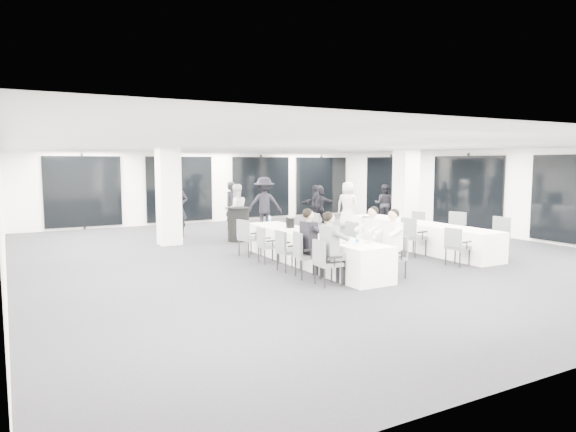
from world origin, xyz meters
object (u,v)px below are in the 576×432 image
chair_main_right_fourth (328,236)px  standing_guest_g (177,205)px  chair_main_right_far (309,230)px  standing_guest_b (236,206)px  chair_side_left_near (456,244)px  banquet_table_side (419,236)px  ice_bucket_far (290,223)px  chair_side_left_far (371,229)px  chair_side_right_far (415,225)px  cocktail_table (238,224)px  chair_main_right_near (395,254)px  standing_guest_d (316,202)px  standing_guest_c (264,201)px  ice_bucket_near (333,232)px  chair_main_left_second (304,252)px  standing_guest_e (348,202)px  chair_main_right_mid (347,240)px  banquet_table_main (311,249)px  chair_side_right_mid (454,228)px  chair_main_right_second (375,249)px  standing_guest_h (384,201)px  chair_side_right_near (497,235)px  chair_side_left_mid (412,234)px  standing_guest_f (319,201)px  chair_main_left_far (247,235)px  chair_main_left_fourth (266,243)px  standing_guest_a (232,202)px  chair_main_left_near (325,260)px  chair_main_left_mid (286,248)px

chair_main_right_fourth → standing_guest_g: (-2.20, 5.37, 0.49)m
chair_main_right_far → standing_guest_b: size_ratio=0.55×
chair_side_left_near → standing_guest_b: standing_guest_b is taller
banquet_table_side → ice_bucket_far: 3.74m
chair_side_left_far → chair_side_right_far: (1.65, 0.00, 0.03)m
standing_guest_b → chair_side_left_near: bearing=111.3°
cocktail_table → chair_main_right_near: (0.83, -6.16, -0.02)m
standing_guest_b → standing_guest_d: (3.90, 1.34, -0.09)m
standing_guest_c → ice_bucket_near: standing_guest_c is taller
chair_main_left_second → standing_guest_d: 9.29m
chair_side_left_near → standing_guest_e: size_ratio=0.46×
cocktail_table → chair_side_left_far: cocktail_table is taller
chair_main_right_mid → standing_guest_c: bearing=-7.8°
cocktail_table → standing_guest_c: (1.67, 1.59, 0.54)m
banquet_table_side → banquet_table_main: bearing=-174.7°
chair_side_left_near → chair_side_right_mid: chair_side_right_mid is taller
chair_side_left_far → chair_side_right_far: bearing=81.2°
chair_main_right_near → chair_main_right_second: bearing=-8.5°
chair_main_right_mid → standing_guest_h: standing_guest_h is taller
standing_guest_b → standing_guest_h: size_ratio=1.10×
chair_main_left_second → chair_side_right_near: (5.35, -0.43, 0.04)m
standing_guest_g → ice_bucket_near: bearing=-57.4°
chair_side_left_mid → standing_guest_e: (1.88, 5.41, 0.39)m
chair_main_right_second → standing_guest_f: 9.09m
chair_side_right_mid → standing_guest_d: size_ratio=0.60×
chair_side_left_near → standing_guest_h: 8.33m
banquet_table_side → chair_main_left_far: 4.72m
chair_main_right_far → chair_side_right_far: chair_main_right_far is taller
chair_main_right_far → standing_guest_c: size_ratio=0.49×
chair_main_right_fourth → ice_bucket_far: 1.01m
chair_side_left_far → ice_bucket_near: ice_bucket_near is taller
chair_main_right_far → ice_bucket_far: (-0.79, -0.40, 0.28)m
chair_side_left_far → chair_side_right_far: 1.65m
banquet_table_side → chair_main_left_fourth: 4.52m
chair_main_right_near → standing_guest_a: (0.09, 8.82, 0.46)m
chair_side_left_mid → chair_side_right_near: 2.07m
banquet_table_side → standing_guest_c: size_ratio=2.36×
chair_main_left_fourth → chair_main_right_mid: chair_main_right_mid is taller
banquet_table_main → chair_side_left_far: size_ratio=5.74×
chair_main_left_near → chair_side_left_mid: 4.00m
cocktail_table → chair_main_left_mid: cocktail_table is taller
chair_main_right_second → chair_main_right_fourth: size_ratio=0.94×
chair_main_right_far → standing_guest_e: bearing=-36.6°
chair_main_right_second → ice_bucket_far: ice_bucket_far is taller
chair_main_right_fourth → chair_side_right_far: 3.77m
standing_guest_a → standing_guest_d: (3.39, -0.18, -0.10)m
banquet_table_side → chair_main_right_far: 3.06m
chair_main_left_mid → chair_side_left_mid: bearing=89.5°
standing_guest_d → ice_bucket_near: bearing=22.5°
chair_side_right_near → standing_guest_b: (-4.11, 6.82, 0.37)m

